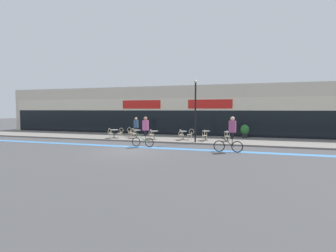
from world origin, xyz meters
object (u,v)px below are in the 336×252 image
Objects in this scene: cafe_chair_3_near at (181,134)px; cyclist_0 at (231,132)px; cafe_chair_3_side at (190,134)px; cyclist_1 at (145,129)px; cafe_chair_2_near at (151,134)px; cafe_chair_5_near at (227,135)px; bistro_table_4 at (206,134)px; bistro_table_0 at (114,132)px; pedestrian_near_end at (136,125)px; bistro_table_2 at (154,133)px; planter_pot at (245,130)px; bistro_table_1 at (137,132)px; cafe_chair_1_near at (134,133)px; lamp_post at (195,106)px; cafe_chair_4_near at (205,135)px; cafe_chair_0_side at (120,132)px; cafe_chair_0_near at (110,133)px; bistro_table_3 at (183,134)px; cafe_chair_1_side at (130,132)px; bistro_table_5 at (228,135)px.

cyclist_0 is (4.22, -3.94, 0.64)m from cafe_chair_3_near.
cyclist_1 is at bearing 52.53° from cafe_chair_3_side.
cafe_chair_5_near is at bearing -83.67° from cafe_chair_2_near.
cafe_chair_5_near is at bearing -16.29° from bistro_table_4.
pedestrian_near_end is (1.25, 1.90, 0.52)m from bistro_table_0.
cafe_chair_2_near is (-4.24, -1.29, -0.02)m from bistro_table_4.
planter_pot reaches higher than bistro_table_2.
planter_pot reaches higher than bistro_table_1.
cafe_chair_1_near is at bearing -90.57° from bistro_table_1.
planter_pot is (9.00, 2.89, 0.15)m from bistro_table_1.
lamp_post is at bearing -93.70° from cafe_chair_2_near.
cafe_chair_4_near is at bearing 149.62° from cafe_chair_3_side.
cafe_chair_0_side is (-3.10, -0.04, 0.01)m from bistro_table_2.
cafe_chair_0_near is 10.86m from cyclist_0.
cafe_chair_5_near is 6.49m from cyclist_1.
cafe_chair_3_side is at bearing -175.81° from cafe_chair_0_side.
cafe_chair_5_near is at bearing -6.24° from bistro_table_3.
cafe_chair_1_side is at bearing -163.32° from planter_pot.
bistro_table_1 is 6.04m from bistro_table_4.
bistro_table_4 is 5.54m from cyclist_1.
cyclist_1 is (-5.30, -4.30, 0.62)m from bistro_table_5.
cafe_chair_3_near is 0.76× the size of planter_pot.
bistro_table_2 is 7.73m from cyclist_0.
cafe_chair_1_near is 5.95m from lamp_post.
cafe_chair_1_near is (-1.81, -0.11, 0.01)m from bistro_table_2.
bistro_table_5 is 0.80× the size of cafe_chair_5_near.
cafe_chair_3_side is at bearing -51.26° from cyclist_0.
bistro_table_5 is 8.53m from pedestrian_near_end.
bistro_table_1 is 1.00× the size of bistro_table_2.
cafe_chair_1_near is at bearing -170.90° from bistro_table_3.
cafe_chair_1_side is at bearing -142.31° from cafe_chair_0_side.
cafe_chair_1_side is 0.76× the size of planter_pot.
bistro_table_2 is 0.78× the size of cafe_chair_4_near.
pedestrian_near_end is at bearing -170.99° from planter_pot.
bistro_table_3 is 0.79× the size of cafe_chair_2_near.
cafe_chair_3_side is 1.36m from cafe_chair_4_near.
bistro_table_4 is 0.63m from cafe_chair_4_near.
bistro_table_5 is 9.80m from cafe_chair_0_near.
bistro_table_1 is 6.05m from lamp_post.
cyclist_1 is 1.20× the size of pedestrian_near_end.
bistro_table_5 is at bearing 2.02° from bistro_table_1.
bistro_table_4 is (7.97, 0.70, 0.02)m from bistro_table_0.
cafe_chair_1_near reaches higher than bistro_table_2.
cyclist_0 is (0.61, -4.80, 0.64)m from bistro_table_5.
bistro_table_2 is 4.37m from lamp_post.
bistro_table_3 is at bearing -76.15° from cafe_chair_0_near.
cyclist_1 reaches higher than cafe_chair_1_side.
bistro_table_0 is at bearing -36.45° from cyclist_1.
bistro_table_3 is 1.95m from cafe_chair_4_near.
cyclist_0 is at bearing -82.74° from bistro_table_5.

